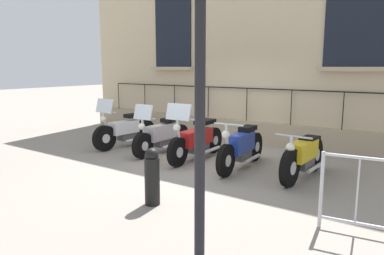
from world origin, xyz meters
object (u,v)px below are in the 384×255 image
(motorcycle_red, at_px, (197,140))
(bollard, at_px, (152,176))
(motorcycle_white, at_px, (125,131))
(motorcycle_yellow, at_px, (303,156))
(motorcycle_blue, at_px, (242,148))
(motorcycle_silver, at_px, (162,136))

(motorcycle_red, xyz_separation_m, bollard, (2.71, 1.02, -0.00))
(motorcycle_white, distance_m, motorcycle_yellow, 4.87)
(motorcycle_white, relative_size, motorcycle_red, 0.95)
(motorcycle_blue, relative_size, motorcycle_yellow, 1.09)
(motorcycle_white, bearing_deg, bollard, 51.11)
(motorcycle_white, bearing_deg, motorcycle_blue, 88.81)
(motorcycle_blue, bearing_deg, motorcycle_silver, -92.93)
(motorcycle_white, xyz_separation_m, bollard, (2.73, 3.39, 0.01))
(motorcycle_white, xyz_separation_m, motorcycle_silver, (-0.04, 1.27, -0.01))
(motorcycle_red, bearing_deg, bollard, 20.68)
(motorcycle_white, xyz_separation_m, motorcycle_red, (0.02, 2.36, 0.02))
(motorcycle_white, distance_m, motorcycle_silver, 1.27)
(motorcycle_red, relative_size, bollard, 2.41)
(motorcycle_silver, height_order, motorcycle_yellow, motorcycle_silver)
(motorcycle_white, xyz_separation_m, motorcycle_blue, (0.07, 3.56, 0.01))
(motorcycle_white, bearing_deg, motorcycle_red, 89.57)
(motorcycle_red, height_order, motorcycle_blue, motorcycle_red)
(motorcycle_yellow, bearing_deg, bollard, -28.59)
(motorcycle_yellow, bearing_deg, motorcycle_red, -89.91)
(bollard, bearing_deg, motorcycle_red, -159.32)
(motorcycle_silver, relative_size, motorcycle_red, 0.97)
(motorcycle_silver, bearing_deg, motorcycle_red, 86.78)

